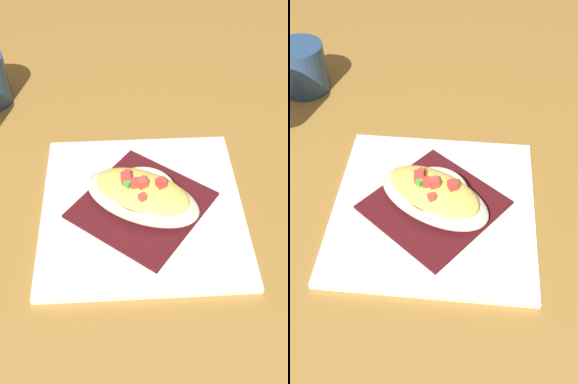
# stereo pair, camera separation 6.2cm
# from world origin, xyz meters

# --- Properties ---
(ground_plane) EXTENTS (2.60, 2.60, 0.00)m
(ground_plane) POSITION_xyz_m (0.00, 0.00, 0.00)
(ground_plane) COLOR olive
(square_plate) EXTENTS (0.31, 0.31, 0.01)m
(square_plate) POSITION_xyz_m (0.00, 0.00, 0.01)
(square_plate) COLOR white
(square_plate) RESTS_ON ground_plane
(folded_napkin) EXTENTS (0.23, 0.23, 0.00)m
(folded_napkin) POSITION_xyz_m (0.00, 0.00, 0.01)
(folded_napkin) COLOR #461115
(folded_napkin) RESTS_ON square_plate
(gratin_dish) EXTENTS (0.16, 0.19, 0.05)m
(gratin_dish) POSITION_xyz_m (0.00, 0.00, 0.03)
(gratin_dish) COLOR beige
(gratin_dish) RESTS_ON folded_napkin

